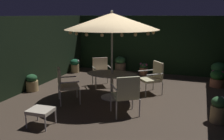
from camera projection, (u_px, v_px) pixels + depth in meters
ground_plane at (121, 98)px, 7.42m from camera, size 6.87×7.64×0.02m
hedge_backdrop_rear at (148, 44)px, 10.51m from camera, size 6.87×0.30×2.42m
hedge_backdrop_left at (29, 53)px, 8.25m from camera, size 0.30×7.64×2.42m
patio_dining_table at (112, 80)px, 7.29m from camera, size 1.54×1.06×0.76m
patio_umbrella at (112, 21)px, 6.91m from camera, size 2.70×2.70×2.59m
patio_chair_north at (101, 70)px, 8.59m from camera, size 0.82×0.83×0.97m
patio_chair_northeast at (65, 83)px, 6.92m from camera, size 0.83×0.85×0.99m
patio_chair_east at (126, 93)px, 5.98m from camera, size 0.82×0.81×1.03m
patio_chair_southeast at (153, 76)px, 7.75m from camera, size 0.85×0.85×1.00m
ottoman_footrest at (41, 111)px, 5.47m from camera, size 0.54×0.48×0.40m
potted_plant_back_center at (217, 78)px, 8.47m from camera, size 0.49×0.49×0.59m
potted_plant_right_near at (120, 64)px, 10.62m from camera, size 0.46×0.46×0.69m
potted_plant_right_far at (75, 65)px, 10.58m from camera, size 0.41×0.39×0.59m
potted_plant_back_right at (32, 83)px, 8.02m from camera, size 0.39×0.39×0.56m
potted_plant_left_far at (219, 71)px, 9.18m from camera, size 0.58×0.58×0.72m
potted_plant_left_near at (143, 69)px, 10.09m from camera, size 0.34×0.33×0.52m
potted_plant_back_left at (219, 109)px, 5.66m from camera, size 0.37×0.37×0.63m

